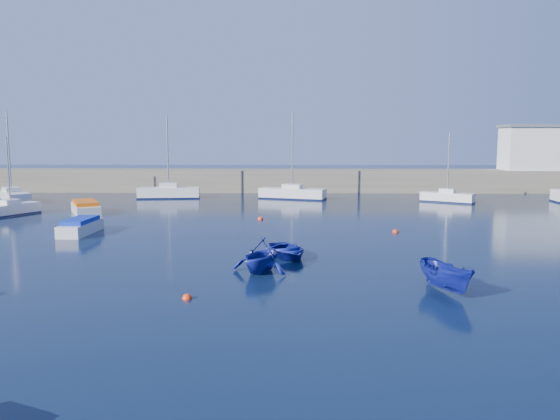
{
  "coord_description": "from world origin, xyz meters",
  "views": [
    {
      "loc": [
        -0.17,
        -19.15,
        6.41
      ],
      "look_at": [
        -0.86,
        16.94,
        1.6
      ],
      "focal_mm": 35.0,
      "sensor_mm": 36.0,
      "label": 1
    }
  ],
  "objects_px": {
    "dinghy_right": "(446,277)",
    "sailboat_5": "(169,192)",
    "dinghy_center": "(287,250)",
    "sailboat_3": "(11,209)",
    "harbor_office": "(547,149)",
    "dinghy_left": "(261,255)",
    "sailboat_6": "(292,193)",
    "motorboat_2": "(86,208)",
    "sailboat_7": "(447,197)",
    "sailboat_4": "(12,196)",
    "motorboat_1": "(81,226)"
  },
  "relations": [
    {
      "from": "sailboat_3",
      "to": "sailboat_6",
      "type": "xyz_separation_m",
      "value": [
        23.33,
        12.81,
        0.09
      ]
    },
    {
      "from": "dinghy_center",
      "to": "sailboat_3",
      "type": "bearing_deg",
      "value": 126.15
    },
    {
      "from": "sailboat_4",
      "to": "sailboat_6",
      "type": "bearing_deg",
      "value": -33.38
    },
    {
      "from": "sailboat_5",
      "to": "motorboat_2",
      "type": "distance_m",
      "value": 12.65
    },
    {
      "from": "sailboat_4",
      "to": "dinghy_right",
      "type": "distance_m",
      "value": 46.63
    },
    {
      "from": "sailboat_3",
      "to": "motorboat_1",
      "type": "distance_m",
      "value": 12.38
    },
    {
      "from": "dinghy_right",
      "to": "sailboat_6",
      "type": "bearing_deg",
      "value": 81.46
    },
    {
      "from": "sailboat_3",
      "to": "dinghy_right",
      "type": "xyz_separation_m",
      "value": [
        29.64,
        -21.98,
        0.11
      ]
    },
    {
      "from": "sailboat_5",
      "to": "sailboat_6",
      "type": "relative_size",
      "value": 0.94
    },
    {
      "from": "sailboat_3",
      "to": "sailboat_5",
      "type": "bearing_deg",
      "value": 78.46
    },
    {
      "from": "sailboat_3",
      "to": "dinghy_center",
      "type": "bearing_deg",
      "value": -7.47
    },
    {
      "from": "harbor_office",
      "to": "motorboat_2",
      "type": "height_order",
      "value": "harbor_office"
    },
    {
      "from": "sailboat_6",
      "to": "dinghy_right",
      "type": "bearing_deg",
      "value": -152.15
    },
    {
      "from": "dinghy_right",
      "to": "sailboat_5",
      "type": "bearing_deg",
      "value": 100.17
    },
    {
      "from": "sailboat_6",
      "to": "dinghy_center",
      "type": "bearing_deg",
      "value": -163.21
    },
    {
      "from": "sailboat_4",
      "to": "dinghy_center",
      "type": "distance_m",
      "value": 37.25
    },
    {
      "from": "sailboat_4",
      "to": "dinghy_right",
      "type": "relative_size",
      "value": 2.73
    },
    {
      "from": "sailboat_3",
      "to": "sailboat_5",
      "type": "xyz_separation_m",
      "value": [
        10.2,
        13.1,
        0.12
      ]
    },
    {
      "from": "sailboat_3",
      "to": "sailboat_4",
      "type": "height_order",
      "value": "sailboat_4"
    },
    {
      "from": "motorboat_2",
      "to": "sailboat_6",
      "type": "bearing_deg",
      "value": 6.32
    },
    {
      "from": "sailboat_5",
      "to": "dinghy_right",
      "type": "xyz_separation_m",
      "value": [
        19.43,
        -35.08,
        -0.02
      ]
    },
    {
      "from": "sailboat_4",
      "to": "dinghy_left",
      "type": "bearing_deg",
      "value": -86.94
    },
    {
      "from": "motorboat_2",
      "to": "dinghy_center",
      "type": "bearing_deg",
      "value": -71.05
    },
    {
      "from": "dinghy_left",
      "to": "sailboat_5",
      "type": "bearing_deg",
      "value": 132.78
    },
    {
      "from": "sailboat_5",
      "to": "sailboat_6",
      "type": "height_order",
      "value": "sailboat_6"
    },
    {
      "from": "sailboat_4",
      "to": "dinghy_right",
      "type": "bearing_deg",
      "value": -82.57
    },
    {
      "from": "harbor_office",
      "to": "sailboat_5",
      "type": "bearing_deg",
      "value": -169.72
    },
    {
      "from": "harbor_office",
      "to": "dinghy_left",
      "type": "height_order",
      "value": "harbor_office"
    },
    {
      "from": "sailboat_5",
      "to": "dinghy_left",
      "type": "bearing_deg",
      "value": -166.11
    },
    {
      "from": "sailboat_4",
      "to": "dinghy_center",
      "type": "relative_size",
      "value": 2.54
    },
    {
      "from": "harbor_office",
      "to": "motorboat_1",
      "type": "distance_m",
      "value": 53.29
    },
    {
      "from": "sailboat_6",
      "to": "dinghy_center",
      "type": "height_order",
      "value": "sailboat_6"
    },
    {
      "from": "sailboat_4",
      "to": "dinghy_right",
      "type": "height_order",
      "value": "sailboat_4"
    },
    {
      "from": "motorboat_2",
      "to": "sailboat_7",
      "type": "bearing_deg",
      "value": -12.12
    },
    {
      "from": "sailboat_3",
      "to": "sailboat_4",
      "type": "xyz_separation_m",
      "value": [
        -4.77,
        9.49,
        0.06
      ]
    },
    {
      "from": "dinghy_right",
      "to": "motorboat_1",
      "type": "bearing_deg",
      "value": 127.85
    },
    {
      "from": "harbor_office",
      "to": "motorboat_2",
      "type": "xyz_separation_m",
      "value": [
        -47.55,
        -19.65,
        -4.58
      ]
    },
    {
      "from": "sailboat_4",
      "to": "sailboat_5",
      "type": "xyz_separation_m",
      "value": [
        14.98,
        3.61,
        0.06
      ]
    },
    {
      "from": "sailboat_4",
      "to": "dinghy_right",
      "type": "xyz_separation_m",
      "value": [
        34.41,
        -31.47,
        0.05
      ]
    },
    {
      "from": "harbor_office",
      "to": "dinghy_center",
      "type": "bearing_deg",
      "value": -129.9
    },
    {
      "from": "sailboat_7",
      "to": "sailboat_6",
      "type": "bearing_deg",
      "value": 111.18
    },
    {
      "from": "sailboat_4",
      "to": "motorboat_1",
      "type": "distance_m",
      "value": 22.64
    },
    {
      "from": "motorboat_1",
      "to": "motorboat_2",
      "type": "height_order",
      "value": "motorboat_2"
    },
    {
      "from": "harbor_office",
      "to": "sailboat_7",
      "type": "height_order",
      "value": "harbor_office"
    },
    {
      "from": "sailboat_4",
      "to": "motorboat_1",
      "type": "relative_size",
      "value": 2.07
    },
    {
      "from": "sailboat_3",
      "to": "dinghy_left",
      "type": "xyz_separation_m",
      "value": [
        21.72,
        -18.74,
        0.31
      ]
    },
    {
      "from": "harbor_office",
      "to": "sailboat_6",
      "type": "xyz_separation_m",
      "value": [
        -29.97,
        -8.1,
        -4.48
      ]
    },
    {
      "from": "motorboat_2",
      "to": "sailboat_3",
      "type": "bearing_deg",
      "value": 165.45
    },
    {
      "from": "harbor_office",
      "to": "dinghy_left",
      "type": "distance_m",
      "value": 50.86
    },
    {
      "from": "dinghy_right",
      "to": "sailboat_4",
      "type": "bearing_deg",
      "value": 118.74
    }
  ]
}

